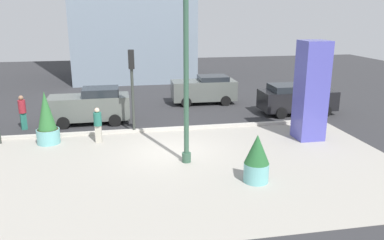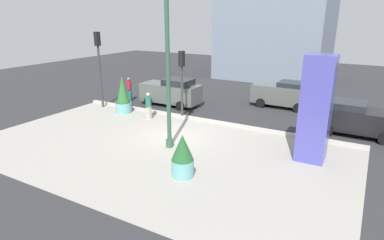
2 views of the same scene
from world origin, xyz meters
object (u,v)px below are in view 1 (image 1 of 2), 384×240
at_px(pedestrian_crossing, 98,123).
at_px(traffic_light_corner, 132,77).
at_px(potted_plant_near_right, 257,159).
at_px(lamp_post, 186,68).
at_px(car_intersection, 296,99).
at_px(car_curb_west, 91,106).
at_px(art_pillar_blue, 311,91).
at_px(car_far_lane, 204,89).
at_px(potted_plant_curbside, 47,121).
at_px(pedestrian_on_sidewalk, 22,111).

bearing_deg(pedestrian_crossing, traffic_light_corner, 35.70).
bearing_deg(pedestrian_crossing, potted_plant_near_right, -43.67).
bearing_deg(traffic_light_corner, potted_plant_near_right, -58.80).
xyz_separation_m(lamp_post, potted_plant_near_right, (2.11, -2.29, -2.93)).
distance_m(traffic_light_corner, car_intersection, 9.99).
xyz_separation_m(traffic_light_corner, car_curb_west, (-2.19, 2.20, -1.83)).
xyz_separation_m(art_pillar_blue, car_intersection, (1.48, 4.46, -1.41)).
distance_m(lamp_post, car_far_lane, 10.76).
distance_m(potted_plant_curbside, car_far_lane, 10.93).
bearing_deg(pedestrian_on_sidewalk, car_curb_west, 10.01).
xyz_separation_m(car_far_lane, pedestrian_crossing, (-6.51, -6.81, -0.02)).
xyz_separation_m(potted_plant_near_right, pedestrian_on_sidewalk, (-9.55, 8.24, 0.12)).
bearing_deg(pedestrian_on_sidewalk, car_far_lane, 21.09).
distance_m(lamp_post, potted_plant_near_right, 4.27).
distance_m(car_far_lane, car_curb_west, 7.81).
relative_size(potted_plant_curbside, pedestrian_crossing, 1.47).
bearing_deg(potted_plant_curbside, car_intersection, 12.26).
height_order(car_intersection, pedestrian_crossing, car_intersection).
xyz_separation_m(potted_plant_near_right, pedestrian_crossing, (-5.69, 5.43, 0.04)).
distance_m(potted_plant_near_right, traffic_light_corner, 7.99).
distance_m(car_intersection, pedestrian_crossing, 11.72).
relative_size(lamp_post, car_far_lane, 1.86).
bearing_deg(potted_plant_near_right, car_curb_west, 125.10).
bearing_deg(potted_plant_curbside, art_pillar_blue, -7.20).
bearing_deg(car_intersection, pedestrian_on_sidewalk, -178.38).
xyz_separation_m(lamp_post, pedestrian_crossing, (-3.57, 3.15, -2.89)).
height_order(traffic_light_corner, car_intersection, traffic_light_corner).
bearing_deg(pedestrian_crossing, art_pillar_blue, -7.15).
bearing_deg(car_far_lane, car_curb_west, -154.11).
relative_size(traffic_light_corner, car_far_lane, 0.99).
xyz_separation_m(art_pillar_blue, traffic_light_corner, (-8.12, 2.43, 0.49)).
bearing_deg(car_intersection, potted_plant_near_right, -122.77).
bearing_deg(lamp_post, art_pillar_blue, 17.14).
relative_size(lamp_post, traffic_light_corner, 1.89).
bearing_deg(traffic_light_corner, art_pillar_blue, -16.66).
bearing_deg(car_far_lane, pedestrian_crossing, -133.72).
distance_m(art_pillar_blue, car_curb_west, 11.38).
bearing_deg(car_far_lane, traffic_light_corner, -130.79).
relative_size(traffic_light_corner, car_curb_west, 0.97).
bearing_deg(car_curb_west, lamp_post, -57.98).
bearing_deg(traffic_light_corner, car_intersection, 11.96).
bearing_deg(car_curb_west, art_pillar_blue, -24.17).
xyz_separation_m(car_curb_west, car_intersection, (11.79, -0.16, -0.07)).
bearing_deg(potted_plant_curbside, traffic_light_corner, 12.98).
bearing_deg(art_pillar_blue, lamp_post, -162.86).
height_order(car_intersection, pedestrian_on_sidewalk, pedestrian_on_sidewalk).
height_order(car_curb_west, car_intersection, car_curb_west).
height_order(art_pillar_blue, car_intersection, art_pillar_blue).
bearing_deg(car_curb_west, potted_plant_curbside, -119.38).
height_order(potted_plant_curbside, car_far_lane, potted_plant_curbside).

